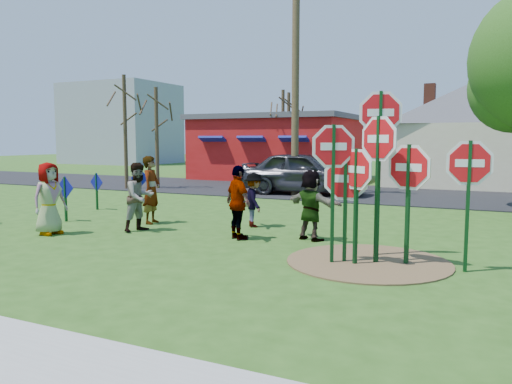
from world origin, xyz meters
TOP-DOWN VIEW (x-y plane):
  - ground at (0.00, 0.00)m, footprint 120.00×120.00m
  - road at (0.00, 11.50)m, footprint 120.00×7.50m
  - dirt_patch at (4.50, -1.00)m, footprint 3.20×3.20m
  - red_building at (-5.50, 17.99)m, footprint 9.40×7.69m
  - cream_house at (5.50, 18.00)m, footprint 9.40×9.40m
  - distant_building at (-28.00, 30.00)m, footprint 10.00×8.00m
  - stop_sign_a at (4.31, -1.29)m, footprint 0.93×0.59m
  - stop_sign_b at (4.53, -0.35)m, footprint 1.16×0.32m
  - stop_sign_c at (4.65, -0.99)m, footprint 1.04×0.63m
  - stop_sign_d at (6.25, -0.92)m, footprint 1.10×0.22m
  - stop_sign_e at (4.07, -1.19)m, footprint 1.19×0.10m
  - stop_sign_f at (5.20, -0.85)m, footprint 1.14×0.41m
  - stop_sign_g at (3.87, -1.37)m, footprint 1.01×0.57m
  - blue_diamond_b at (-4.71, 0.13)m, footprint 0.68×0.07m
  - blue_diamond_c at (-5.65, 2.42)m, footprint 0.65×0.13m
  - blue_diamond_d at (-4.93, 3.86)m, footprint 0.58×0.35m
  - person_a at (-3.50, -1.55)m, footprint 0.71×0.97m
  - person_b at (-2.19, 0.93)m, footprint 0.61×0.79m
  - person_c at (-1.73, -0.19)m, footprint 0.88×1.02m
  - person_d at (0.72, 1.67)m, footprint 1.03×1.11m
  - person_e at (1.14, -0.07)m, footprint 1.11×0.97m
  - person_f at (2.74, 0.61)m, footprint 1.65×1.05m
  - suv at (-0.82, 9.89)m, footprint 5.60×2.55m
  - utility_pole at (-1.05, 9.39)m, footprint 2.45×0.45m
  - bare_tree_west at (-9.45, 8.50)m, footprint 1.80×1.80m
  - bare_tree_east at (-3.90, 14.95)m, footprint 1.80×1.80m
  - bare_tree_mid at (-8.23, 9.35)m, footprint 1.80×1.80m
  - bare_tree_extra at (-3.53, 14.87)m, footprint 1.80×1.80m

SIDE VIEW (x-z plane):
  - ground at x=0.00m, z-range 0.00..0.00m
  - dirt_patch at x=4.50m, z-range 0.00..0.03m
  - road at x=0.00m, z-range 0.00..0.04m
  - person_d at x=0.72m, z-range 0.00..1.50m
  - blue_diamond_c at x=-5.65m, z-range 0.15..1.43m
  - blue_diamond_b at x=-4.71m, z-range 0.16..1.50m
  - blue_diamond_d at x=-4.93m, z-range 0.16..1.51m
  - person_f at x=2.74m, z-range 0.00..1.69m
  - person_e at x=1.14m, z-range 0.00..1.80m
  - person_c at x=-1.73m, z-range 0.00..1.81m
  - person_a at x=-3.50m, z-range 0.00..1.84m
  - suv at x=-0.82m, z-range 0.04..1.90m
  - person_b at x=-2.19m, z-range 0.00..1.94m
  - stop_sign_e at x=4.07m, z-range 0.38..2.63m
  - stop_sign_a at x=4.31m, z-range 0.45..2.84m
  - stop_sign_f at x=5.20m, z-range 0.49..2.97m
  - stop_sign_d at x=6.25m, z-range 0.53..3.08m
  - red_building at x=-5.50m, z-range 0.02..3.92m
  - stop_sign_g at x=3.87m, z-range 0.57..3.42m
  - stop_sign_c at x=4.65m, z-range 0.60..3.62m
  - stop_sign_b at x=4.53m, z-range 0.82..4.37m
  - cream_house at x=5.50m, z-range -0.33..6.17m
  - bare_tree_mid at x=-8.23m, z-range 0.73..5.66m
  - bare_tree_extra at x=-3.53m, z-range 0.73..5.68m
  - bare_tree_east at x=-3.90m, z-range 0.75..5.87m
  - bare_tree_west at x=-9.45m, z-range 0.81..6.30m
  - distant_building at x=-28.00m, z-range 0.00..8.00m
  - utility_pole at x=-1.05m, z-range 0.26..10.30m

